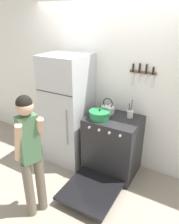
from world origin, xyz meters
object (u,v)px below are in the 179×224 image
(dutch_oven_pot, at_px, (100,115))
(tea_kettle, at_px, (108,109))
(stove_range, at_px, (112,146))
(utensil_jar, at_px, (130,113))
(person, at_px, (30,152))
(refrigerator, at_px, (68,110))

(dutch_oven_pot, height_order, tea_kettle, tea_kettle)
(stove_range, relative_size, utensil_jar, 4.87)
(utensil_jar, distance_m, person, 1.51)
(refrigerator, relative_size, tea_kettle, 6.90)
(stove_range, bearing_deg, dutch_oven_pot, -154.42)
(dutch_oven_pot, bearing_deg, tea_kettle, 86.82)
(stove_range, bearing_deg, tea_kettle, 134.78)
(tea_kettle, xyz_separation_m, utensil_jar, (0.36, 0.01, -0.00))
(stove_range, distance_m, person, 1.35)
(stove_range, bearing_deg, refrigerator, 179.28)
(stove_range, height_order, tea_kettle, tea_kettle)
(dutch_oven_pot, bearing_deg, person, -105.52)
(refrigerator, distance_m, person, 1.23)
(dutch_oven_pot, height_order, utensil_jar, utensil_jar)
(stove_range, xyz_separation_m, utensil_jar, (0.19, 0.17, 0.53))
(refrigerator, height_order, dutch_oven_pot, refrigerator)
(refrigerator, bearing_deg, person, -75.21)
(refrigerator, bearing_deg, utensil_jar, 9.16)
(dutch_oven_pot, distance_m, person, 1.14)
(tea_kettle, bearing_deg, utensil_jar, 1.04)
(refrigerator, relative_size, dutch_oven_pot, 5.19)
(refrigerator, xyz_separation_m, tea_kettle, (0.63, 0.15, 0.10))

